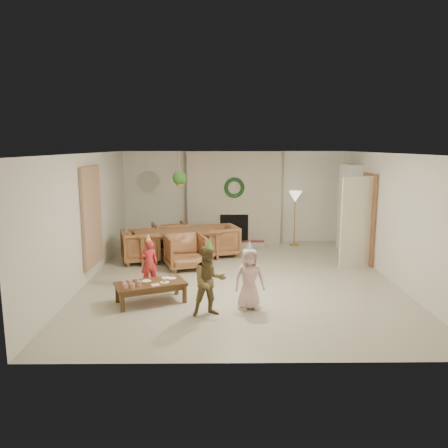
{
  "coord_description": "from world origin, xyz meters",
  "views": [
    {
      "loc": [
        -0.39,
        -8.54,
        2.65
      ],
      "look_at": [
        -0.3,
        0.4,
        1.05
      ],
      "focal_mm": 35.28,
      "sensor_mm": 36.0,
      "label": 1
    }
  ],
  "objects_px": {
    "coffee_table_top": "(151,284)",
    "dining_chair_near": "(185,252)",
    "child_plaid": "(209,281)",
    "child_red": "(149,263)",
    "child_pink": "(249,279)",
    "dining_chair_left": "(141,246)",
    "dining_table": "(177,245)",
    "dining_chair_right": "(220,241)",
    "dining_chair_far": "(170,237)"
  },
  "relations": [
    {
      "from": "child_plaid",
      "to": "dining_chair_right",
      "type": "bearing_deg",
      "value": 71.52
    },
    {
      "from": "dining_table",
      "to": "dining_chair_near",
      "type": "distance_m",
      "value": 0.85
    },
    {
      "from": "dining_table",
      "to": "child_plaid",
      "type": "relative_size",
      "value": 1.73
    },
    {
      "from": "coffee_table_top",
      "to": "child_plaid",
      "type": "height_order",
      "value": "child_plaid"
    },
    {
      "from": "dining_table",
      "to": "child_red",
      "type": "bearing_deg",
      "value": -116.85
    },
    {
      "from": "dining_chair_far",
      "to": "dining_table",
      "type": "bearing_deg",
      "value": 90.0
    },
    {
      "from": "dining_chair_far",
      "to": "child_red",
      "type": "xyz_separation_m",
      "value": [
        -0.07,
        -2.86,
        0.08
      ]
    },
    {
      "from": "dining_chair_near",
      "to": "child_red",
      "type": "height_order",
      "value": "child_red"
    },
    {
      "from": "coffee_table_top",
      "to": "dining_chair_near",
      "type": "bearing_deg",
      "value": 55.8
    },
    {
      "from": "dining_chair_left",
      "to": "child_red",
      "type": "distance_m",
      "value": 1.86
    },
    {
      "from": "dining_chair_left",
      "to": "child_pink",
      "type": "xyz_separation_m",
      "value": [
        2.3,
        -2.95,
        0.13
      ]
    },
    {
      "from": "dining_table",
      "to": "dining_chair_left",
      "type": "height_order",
      "value": "dining_chair_left"
    },
    {
      "from": "dining_chair_right",
      "to": "child_red",
      "type": "relative_size",
      "value": 0.91
    },
    {
      "from": "child_pink",
      "to": "coffee_table_top",
      "type": "bearing_deg",
      "value": 160.19
    },
    {
      "from": "child_red",
      "to": "child_plaid",
      "type": "bearing_deg",
      "value": 110.15
    },
    {
      "from": "dining_chair_far",
      "to": "coffee_table_top",
      "type": "relative_size",
      "value": 0.71
    },
    {
      "from": "dining_chair_near",
      "to": "dining_chair_far",
      "type": "height_order",
      "value": "same"
    },
    {
      "from": "dining_chair_near",
      "to": "coffee_table_top",
      "type": "distance_m",
      "value": 2.16
    },
    {
      "from": "child_plaid",
      "to": "child_pink",
      "type": "distance_m",
      "value": 0.72
    },
    {
      "from": "child_plaid",
      "to": "child_pink",
      "type": "bearing_deg",
      "value": 8.31
    },
    {
      "from": "coffee_table_top",
      "to": "child_red",
      "type": "xyz_separation_m",
      "value": [
        -0.16,
        0.87,
        0.13
      ]
    },
    {
      "from": "dining_chair_left",
      "to": "coffee_table_top",
      "type": "relative_size",
      "value": 0.71
    },
    {
      "from": "coffee_table_top",
      "to": "child_pink",
      "type": "distance_m",
      "value": 1.69
    },
    {
      "from": "child_red",
      "to": "child_pink",
      "type": "relative_size",
      "value": 0.9
    },
    {
      "from": "dining_table",
      "to": "child_plaid",
      "type": "bearing_deg",
      "value": -94.31
    },
    {
      "from": "dining_chair_near",
      "to": "dining_chair_left",
      "type": "relative_size",
      "value": 1.0
    },
    {
      "from": "dining_chair_left",
      "to": "dining_table",
      "type": "bearing_deg",
      "value": -90.0
    },
    {
      "from": "dining_chair_left",
      "to": "coffee_table_top",
      "type": "bearing_deg",
      "value": 175.7
    },
    {
      "from": "dining_chair_right",
      "to": "child_pink",
      "type": "bearing_deg",
      "value": -10.04
    },
    {
      "from": "child_pink",
      "to": "child_red",
      "type": "bearing_deg",
      "value": 137.51
    },
    {
      "from": "child_red",
      "to": "child_pink",
      "type": "distance_m",
      "value": 2.15
    },
    {
      "from": "dining_chair_left",
      "to": "child_red",
      "type": "relative_size",
      "value": 0.91
    },
    {
      "from": "dining_table",
      "to": "dining_chair_right",
      "type": "height_order",
      "value": "dining_chair_right"
    },
    {
      "from": "dining_table",
      "to": "dining_chair_far",
      "type": "bearing_deg",
      "value": 90.0
    },
    {
      "from": "coffee_table_top",
      "to": "child_pink",
      "type": "xyz_separation_m",
      "value": [
        1.66,
        -0.28,
        0.18
      ]
    },
    {
      "from": "dining_chair_left",
      "to": "coffee_table_top",
      "type": "xyz_separation_m",
      "value": [
        0.64,
        -2.67,
        -0.05
      ]
    },
    {
      "from": "dining_table",
      "to": "dining_chair_near",
      "type": "relative_size",
      "value": 2.34
    },
    {
      "from": "dining_chair_left",
      "to": "coffee_table_top",
      "type": "height_order",
      "value": "dining_chair_left"
    },
    {
      "from": "dining_table",
      "to": "coffee_table_top",
      "type": "bearing_deg",
      "value": -111.1
    },
    {
      "from": "child_red",
      "to": "dining_table",
      "type": "bearing_deg",
      "value": -117.83
    },
    {
      "from": "dining_table",
      "to": "dining_chair_right",
      "type": "bearing_deg",
      "value": 0.0
    },
    {
      "from": "dining_chair_right",
      "to": "dining_chair_near",
      "type": "bearing_deg",
      "value": -51.34
    },
    {
      "from": "dining_chair_near",
      "to": "child_red",
      "type": "relative_size",
      "value": 0.91
    },
    {
      "from": "dining_table",
      "to": "coffee_table_top",
      "type": "height_order",
      "value": "dining_table"
    },
    {
      "from": "dining_chair_right",
      "to": "child_plaid",
      "type": "height_order",
      "value": "child_plaid"
    },
    {
      "from": "dining_table",
      "to": "child_plaid",
      "type": "distance_m",
      "value": 3.61
    },
    {
      "from": "child_red",
      "to": "child_plaid",
      "type": "relative_size",
      "value": 0.81
    },
    {
      "from": "dining_chair_near",
      "to": "child_red",
      "type": "bearing_deg",
      "value": -133.01
    },
    {
      "from": "dining_table",
      "to": "coffee_table_top",
      "type": "distance_m",
      "value": 2.93
    },
    {
      "from": "dining_table",
      "to": "child_plaid",
      "type": "xyz_separation_m",
      "value": [
        0.84,
        -3.5,
        0.22
      ]
    }
  ]
}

